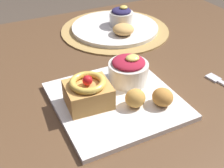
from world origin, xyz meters
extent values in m
cube|color=brown|center=(0.00, 0.00, 0.71)|extent=(1.21, 0.96, 0.04)
cylinder|color=brown|center=(0.52, 0.39, 0.34)|extent=(0.07, 0.07, 0.69)
cylinder|color=#AD894C|center=(0.11, 0.25, 0.73)|extent=(0.37, 0.37, 0.00)
cube|color=white|center=(-0.07, -0.11, 0.74)|extent=(0.27, 0.27, 0.01)
cube|color=#C68E47|center=(-0.13, -0.10, 0.77)|extent=(0.10, 0.09, 0.05)
torus|color=#E5BC4C|center=(-0.13, -0.10, 0.80)|extent=(0.09, 0.09, 0.01)
sphere|color=red|center=(-0.13, -0.10, 0.81)|extent=(0.02, 0.02, 0.02)
cylinder|color=silver|center=(-0.01, -0.06, 0.77)|extent=(0.10, 0.10, 0.05)
ellipsoid|color=#A31E33|center=(-0.01, -0.06, 0.80)|extent=(0.08, 0.08, 0.02)
ellipsoid|color=#EAD666|center=(0.00, -0.06, 0.81)|extent=(0.03, 0.03, 0.01)
ellipsoid|color=gold|center=(-0.04, -0.15, 0.76)|extent=(0.05, 0.04, 0.04)
ellipsoid|color=#BC7F38|center=(0.01, -0.18, 0.76)|extent=(0.05, 0.05, 0.04)
cylinder|color=white|center=(0.11, 0.25, 0.74)|extent=(0.30, 0.30, 0.01)
cylinder|color=silver|center=(0.14, 0.25, 0.77)|extent=(0.08, 0.08, 0.05)
ellipsoid|color=#28234C|center=(0.14, 0.25, 0.80)|extent=(0.07, 0.07, 0.02)
ellipsoid|color=#E5CC56|center=(0.14, 0.24, 0.81)|extent=(0.03, 0.02, 0.01)
ellipsoid|color=tan|center=(0.11, 0.18, 0.76)|extent=(0.07, 0.07, 0.03)
cube|color=silver|center=(0.21, -0.13, 0.73)|extent=(0.03, 0.04, 0.00)
camera|label=1|loc=(-0.31, -0.58, 1.15)|focal=46.66mm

